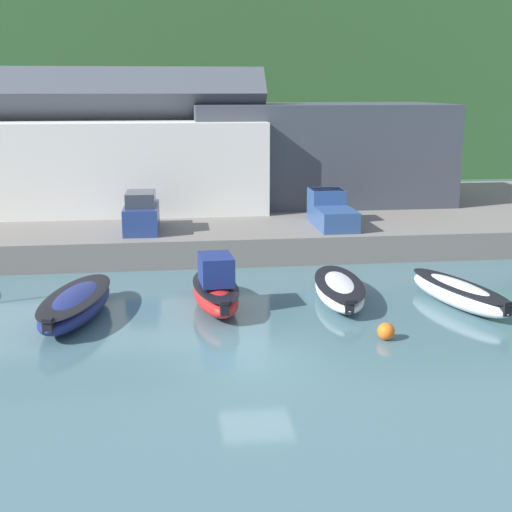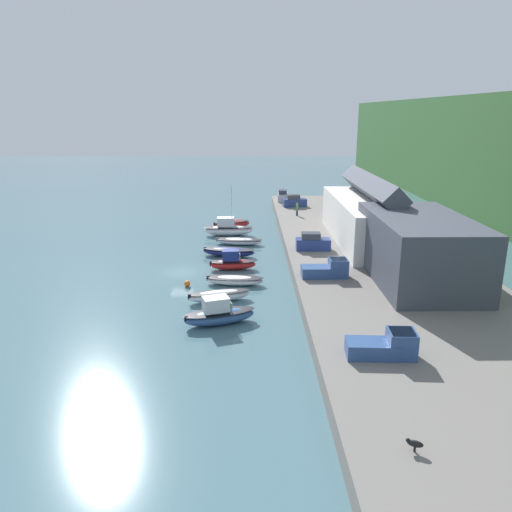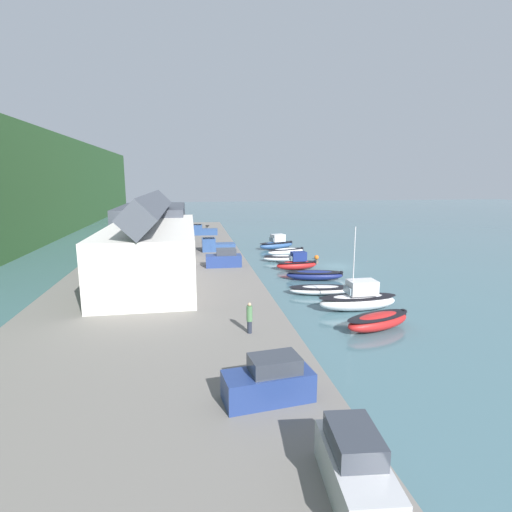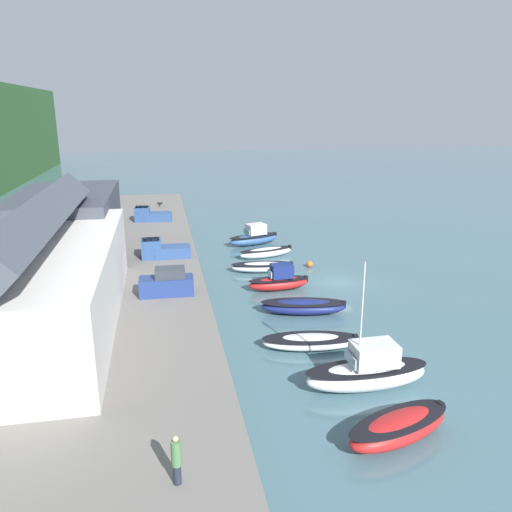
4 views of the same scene
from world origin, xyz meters
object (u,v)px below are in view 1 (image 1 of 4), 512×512
at_px(moored_boat_5, 339,290).
at_px(mooring_buoy_0, 386,331).
at_px(moored_boat_3, 76,304).
at_px(moored_boat_6, 459,293).
at_px(pickup_truck_0, 330,210).
at_px(parked_car_1, 142,214).
at_px(moored_boat_4, 216,289).

xyz_separation_m(moored_boat_5, mooring_buoy_0, (0.54, -5.03, -0.18)).
height_order(moored_boat_3, moored_boat_6, moored_boat_3).
bearing_deg(moored_boat_3, pickup_truck_0, 51.06).
xyz_separation_m(moored_boat_5, pickup_truck_0, (1.86, 9.77, 1.79)).
bearing_deg(moored_boat_6, moored_boat_5, 149.44).
bearing_deg(mooring_buoy_0, moored_boat_5, 96.11).
height_order(moored_boat_3, moored_boat_5, moored_boat_3).
height_order(parked_car_1, pickup_truck_0, parked_car_1).
xyz_separation_m(moored_boat_6, pickup_truck_0, (-2.99, 11.18, 1.72)).
xyz_separation_m(moored_boat_5, moored_boat_6, (4.85, -1.42, 0.07)).
relative_size(parked_car_1, mooring_buoy_0, 6.51).
bearing_deg(moored_boat_3, moored_boat_5, 16.58).
xyz_separation_m(moored_boat_3, moored_boat_6, (15.94, -0.37, -0.02)).
relative_size(moored_boat_5, moored_boat_6, 0.99).
height_order(moored_boat_5, mooring_buoy_0, moored_boat_5).
bearing_deg(parked_car_1, pickup_truck_0, 3.24).
bearing_deg(moored_boat_4, pickup_truck_0, 50.93).
bearing_deg(moored_boat_3, moored_boat_6, 9.85).
distance_m(moored_boat_6, parked_car_1, 17.43).
distance_m(pickup_truck_0, mooring_buoy_0, 14.99).
relative_size(moored_boat_4, moored_boat_5, 0.88).
distance_m(moored_boat_6, mooring_buoy_0, 5.63).
bearing_deg(pickup_truck_0, mooring_buoy_0, -95.48).
relative_size(moored_boat_3, mooring_buoy_0, 10.88).
height_order(moored_boat_3, mooring_buoy_0, moored_boat_3).
distance_m(moored_boat_5, mooring_buoy_0, 5.06).
height_order(moored_boat_6, parked_car_1, parked_car_1).
bearing_deg(mooring_buoy_0, parked_car_1, 122.54).
bearing_deg(parked_car_1, moored_boat_3, -101.56).
bearing_deg(moored_boat_3, moored_boat_4, 17.47).
xyz_separation_m(moored_boat_3, moored_boat_4, (5.67, 0.63, 0.25)).
relative_size(moored_boat_5, pickup_truck_0, 1.35).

